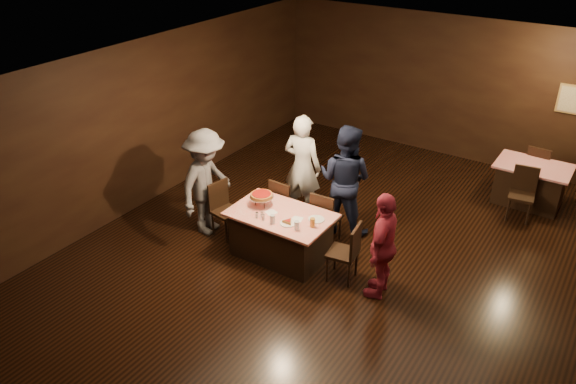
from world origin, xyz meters
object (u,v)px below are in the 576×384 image
object	(u,v)px
diner_navy_hoodie	(345,180)
plate_empty	(316,219)
chair_far_left	(286,203)
diner_red_shirt	(383,245)
chair_end_left	(226,211)
pizza_stand	(262,195)
glass_front_right	(297,225)
chair_end_right	(343,252)
glass_front_left	(273,219)
main_table	(281,235)
diner_grey_knit	(206,182)
glass_amber	(312,222)
back_table	(530,184)
diner_white_jacket	(302,167)
chair_back_near	(522,195)
chair_far_right	(327,217)
chair_back_far	(538,168)

from	to	relation	value
diner_navy_hoodie	plate_empty	world-z (taller)	diner_navy_hoodie
chair_far_left	plate_empty	world-z (taller)	chair_far_left
diner_red_shirt	chair_end_left	bearing A→B (deg)	-97.77
pizza_stand	glass_front_right	distance (m)	0.91
chair_end_right	glass_front_left	world-z (taller)	chair_end_right
main_table	diner_grey_knit	bearing A→B (deg)	-177.86
diner_grey_knit	glass_front_left	size ratio (longest dim) A/B	13.26
glass_front_right	chair_end_right	bearing A→B (deg)	21.04
pizza_stand	glass_amber	size ratio (longest dim) A/B	2.71
back_table	chair_end_left	size ratio (longest dim) A/B	1.37
chair_end_right	diner_white_jacket	world-z (taller)	diner_white_jacket
chair_far_left	diner_grey_knit	bearing A→B (deg)	40.57
chair_back_near	diner_navy_hoodie	bearing A→B (deg)	-148.27
plate_empty	glass_amber	size ratio (longest dim) A/B	1.79
chair_end_right	diner_red_shirt	distance (m)	0.71
back_table	diner_navy_hoodie	size ratio (longest dim) A/B	0.68
chair_far_right	diner_red_shirt	distance (m)	1.56
chair_back_far	glass_amber	bearing A→B (deg)	67.69
main_table	diner_red_shirt	world-z (taller)	diner_red_shirt
main_table	glass_amber	xyz separation A→B (m)	(0.60, -0.05, 0.46)
chair_back_far	main_table	bearing A→B (deg)	61.76
diner_grey_knit	chair_end_left	bearing A→B (deg)	-86.77
back_table	chair_end_right	distance (m)	4.36
diner_red_shirt	pizza_stand	size ratio (longest dim) A/B	4.32
chair_end_left	glass_front_right	bearing A→B (deg)	-88.99
chair_end_right	diner_grey_knit	size ratio (longest dim) A/B	0.51
diner_white_jacket	diner_grey_knit	distance (m)	1.69
diner_grey_knit	glass_amber	world-z (taller)	diner_grey_knit
back_table	glass_amber	distance (m)	4.66
plate_empty	diner_white_jacket	bearing A→B (deg)	130.33
main_table	glass_front_left	bearing A→B (deg)	-80.54
main_table	chair_end_right	bearing A→B (deg)	0.00
pizza_stand	glass_amber	bearing A→B (deg)	-5.71
chair_far_left	chair_end_left	size ratio (longest dim) A/B	1.00
glass_front_right	glass_front_left	bearing A→B (deg)	-172.87
diner_white_jacket	plate_empty	size ratio (longest dim) A/B	7.63
plate_empty	glass_amber	distance (m)	0.22
chair_end_left	pizza_stand	bearing A→B (deg)	-75.74
main_table	glass_front_left	world-z (taller)	glass_front_left
back_table	glass_amber	bearing A→B (deg)	-119.75
diner_grey_knit	plate_empty	xyz separation A→B (m)	(2.00, 0.20, -0.15)
chair_back_near	chair_back_far	bearing A→B (deg)	82.05
chair_far_right	diner_red_shirt	xyz separation A→B (m)	(1.32, -0.75, 0.35)
chair_end_right	glass_front_right	size ratio (longest dim) A/B	6.79
chair_end_right	chair_back_far	bearing A→B (deg)	150.21
chair_far_right	main_table	bearing A→B (deg)	59.95
diner_grey_knit	pizza_stand	distance (m)	1.06
glass_front_left	chair_end_right	bearing A→B (deg)	15.95
chair_back_near	diner_red_shirt	bearing A→B (deg)	-117.70
diner_grey_knit	chair_far_left	bearing A→B (deg)	-58.15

